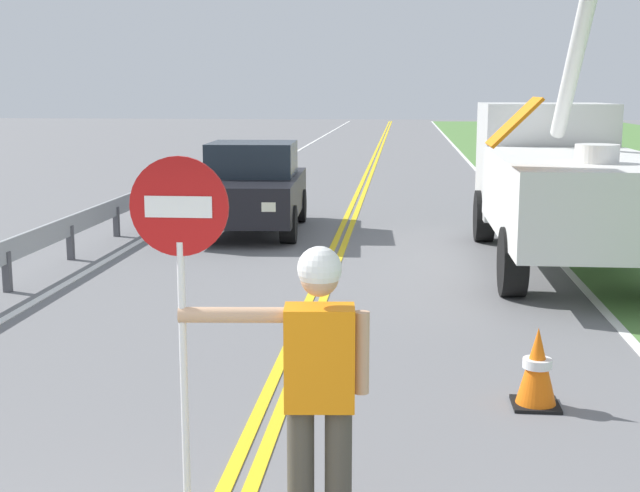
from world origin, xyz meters
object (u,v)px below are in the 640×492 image
Objects in this scene: utility_bucket_truck at (562,173)px; traffic_cone_lead at (537,369)px; flagger_worker at (318,380)px; oncoming_sedan_nearest at (252,188)px; stop_sign_paddle at (181,267)px.

utility_bucket_truck is 6.91m from traffic_cone_lead.
oncoming_sedan_nearest is (-2.41, 11.71, -0.21)m from flagger_worker.
utility_bucket_truck is 5.95m from oncoming_sedan_nearest.
utility_bucket_truck is 1.63× the size of oncoming_sedan_nearest.
flagger_worker is 0.44× the size of oncoming_sedan_nearest.
flagger_worker is 0.78× the size of stop_sign_paddle.
stop_sign_paddle is at bearing -175.17° from flagger_worker.
traffic_cone_lead is (-1.32, -6.69, -1.07)m from utility_bucket_truck.
utility_bucket_truck reaches higher than traffic_cone_lead.
stop_sign_paddle is 3.80m from traffic_cone_lead.
oncoming_sedan_nearest is 5.97× the size of traffic_cone_lead.
stop_sign_paddle reaches higher than traffic_cone_lead.
flagger_worker reaches higher than traffic_cone_lead.
flagger_worker is 0.27× the size of utility_bucket_truck.
oncoming_sedan_nearest is (-5.38, 2.48, -0.58)m from utility_bucket_truck.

